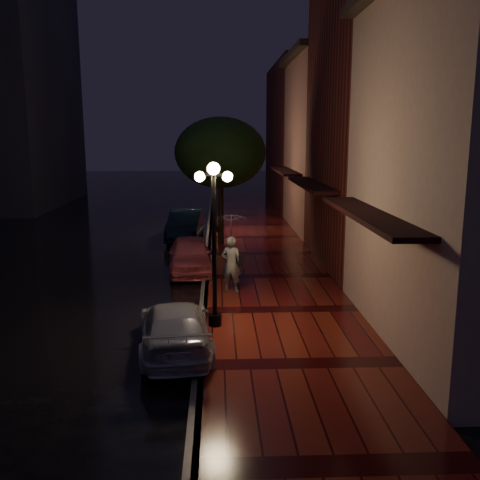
% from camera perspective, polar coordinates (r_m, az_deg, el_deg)
% --- Properties ---
extents(ground, '(120.00, 120.00, 0.00)m').
position_cam_1_polar(ground, '(19.25, -3.68, -4.35)').
color(ground, black).
rests_on(ground, ground).
extents(sidewalk, '(4.50, 60.00, 0.15)m').
position_cam_1_polar(sidewalk, '(19.31, 3.02, -4.06)').
color(sidewalk, '#450C0D').
rests_on(sidewalk, ground).
extents(curb, '(0.25, 60.00, 0.15)m').
position_cam_1_polar(curb, '(19.23, -3.68, -4.13)').
color(curb, '#595451').
rests_on(curb, ground).
extents(storefront_mid, '(5.00, 8.00, 11.00)m').
position_cam_1_polar(storefront_mid, '(21.57, 15.58, 11.72)').
color(storefront_mid, '#511914').
rests_on(storefront_mid, ground).
extents(storefront_far, '(5.00, 8.00, 9.00)m').
position_cam_1_polar(storefront_far, '(29.30, 10.64, 9.72)').
color(storefront_far, '#8C5951').
rests_on(storefront_far, ground).
extents(storefront_extra, '(5.00, 12.00, 10.00)m').
position_cam_1_polar(storefront_extra, '(39.10, 7.33, 10.86)').
color(storefront_extra, '#511914').
rests_on(storefront_extra, ground).
extents(streetlamp_near, '(0.96, 0.36, 4.31)m').
position_cam_1_polar(streetlamp_near, '(13.78, -2.78, 0.54)').
color(streetlamp_near, black).
rests_on(streetlamp_near, sidewalk).
extents(streetlamp_far, '(0.96, 0.36, 4.31)m').
position_cam_1_polar(streetlamp_far, '(27.66, -2.65, 5.88)').
color(streetlamp_far, black).
rests_on(streetlamp_far, sidewalk).
extents(street_tree, '(4.16, 4.16, 5.80)m').
position_cam_1_polar(street_tree, '(24.56, -2.09, 9.06)').
color(street_tree, black).
rests_on(street_tree, sidewalk).
extents(pink_car, '(1.89, 4.06, 1.35)m').
position_cam_1_polar(pink_car, '(20.35, -5.33, -1.57)').
color(pink_car, '#D1565E').
rests_on(pink_car, ground).
extents(navy_car, '(1.80, 4.50, 1.46)m').
position_cam_1_polar(navy_car, '(26.82, -5.82, 1.63)').
color(navy_car, black).
rests_on(navy_car, ground).
extents(silver_car, '(2.10, 4.26, 1.19)m').
position_cam_1_polar(silver_car, '(13.10, -6.93, -9.22)').
color(silver_car, '#B5B5BE').
rests_on(silver_car, ground).
extents(woman_with_umbrella, '(1.06, 1.08, 2.55)m').
position_cam_1_polar(woman_with_umbrella, '(17.00, -0.93, -0.05)').
color(woman_with_umbrella, silver).
rests_on(woman_with_umbrella, sidewalk).
extents(parking_meter, '(0.15, 0.13, 1.40)m').
position_cam_1_polar(parking_meter, '(17.37, -0.53, -2.63)').
color(parking_meter, black).
rests_on(parking_meter, sidewalk).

